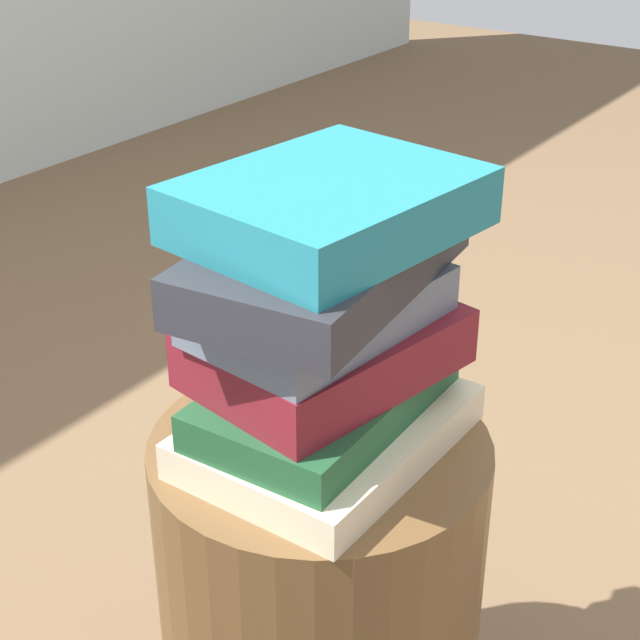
{
  "coord_description": "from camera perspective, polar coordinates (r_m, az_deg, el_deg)",
  "views": [
    {
      "loc": [
        -0.68,
        -0.48,
        1.03
      ],
      "look_at": [
        0.0,
        0.0,
        0.59
      ],
      "focal_mm": 56.12,
      "sensor_mm": 36.0,
      "label": 1
    }
  ],
  "objects": [
    {
      "name": "side_table",
      "position": [
        1.16,
        0.0,
        -16.31
      ],
      "size": [
        0.35,
        0.35,
        0.45
      ],
      "primitive_type": "cylinder",
      "color": "brown",
      "rests_on": "ground_plane"
    },
    {
      "name": "book_cream",
      "position": [
        1.0,
        0.62,
        -6.22
      ],
      "size": [
        0.28,
        0.2,
        0.04
      ],
      "primitive_type": "cube",
      "rotation": [
        0.0,
        0.0,
        0.0
      ],
      "color": "beige",
      "rests_on": "side_table"
    },
    {
      "name": "book_forest",
      "position": [
        0.98,
        0.41,
        -4.24
      ],
      "size": [
        0.27,
        0.17,
        0.04
      ],
      "primitive_type": "cube",
      "rotation": [
        0.0,
        0.0,
        0.04
      ],
      "color": "#1E512D",
      "rests_on": "book_cream"
    },
    {
      "name": "book_maroon",
      "position": [
        0.96,
        0.56,
        -1.66
      ],
      "size": [
        0.27,
        0.22,
        0.06
      ],
      "primitive_type": "cube",
      "rotation": [
        0.0,
        0.0,
        -0.17
      ],
      "color": "maroon",
      "rests_on": "book_forest"
    },
    {
      "name": "book_slate",
      "position": [
        0.94,
        0.02,
        1.01
      ],
      "size": [
        0.25,
        0.18,
        0.04
      ],
      "primitive_type": "cube",
      "rotation": [
        0.0,
        0.0,
        -0.1
      ],
      "color": "slate",
      "rests_on": "book_maroon"
    },
    {
      "name": "book_charcoal",
      "position": [
        0.91,
        0.33,
        3.4
      ],
      "size": [
        0.32,
        0.2,
        0.05
      ],
      "primitive_type": "cube",
      "rotation": [
        0.0,
        0.0,
        0.12
      ],
      "color": "#28282D",
      "rests_on": "book_slate"
    },
    {
      "name": "book_teal",
      "position": [
        0.9,
        0.59,
        6.56
      ],
      "size": [
        0.27,
        0.23,
        0.05
      ],
      "primitive_type": "cube",
      "rotation": [
        0.0,
        0.0,
        -0.12
      ],
      "color": "#1E727F",
      "rests_on": "book_charcoal"
    }
  ]
}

